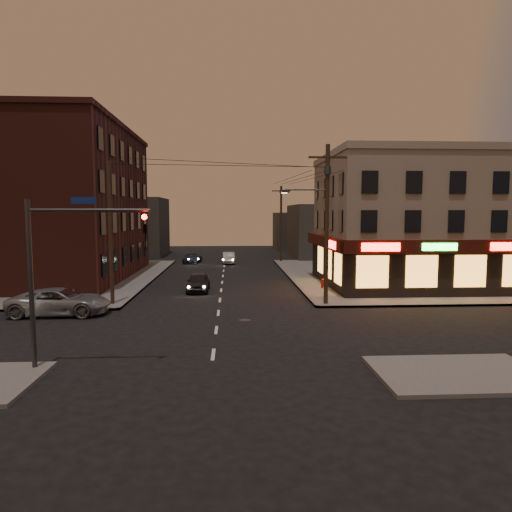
{
  "coord_description": "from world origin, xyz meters",
  "views": [
    {
      "loc": [
        0.76,
        -22.64,
        5.88
      ],
      "look_at": [
        2.34,
        5.93,
        3.2
      ],
      "focal_mm": 32.0,
      "sensor_mm": 36.0,
      "label": 1
    }
  ],
  "objects": [
    {
      "name": "sedan_near",
      "position": [
        -1.72,
        11.73,
        0.7
      ],
      "size": [
        1.65,
        4.09,
        1.39
      ],
      "primitive_type": "imported",
      "rotation": [
        0.0,
        0.0,
        0.0
      ],
      "color": "black",
      "rests_on": "ground"
    },
    {
      "name": "bg_building_nw",
      "position": [
        -13.0,
        42.0,
        4.0
      ],
      "size": [
        9.0,
        10.0,
        8.0
      ],
      "primitive_type": "cube",
      "color": "#3F3D3A",
      "rests_on": "ground"
    },
    {
      "name": "fire_hydrant",
      "position": [
        7.8,
        11.83,
        0.54
      ],
      "size": [
        0.32,
        0.32,
        0.71
      ],
      "rotation": [
        0.0,
        0.0,
        -0.34
      ],
      "color": "maroon",
      "rests_on": "sidewalk_ne"
    },
    {
      "name": "sedan_mid",
      "position": [
        0.5,
        30.86,
        0.66
      ],
      "size": [
        1.56,
        4.08,
        1.33
      ],
      "primitive_type": "imported",
      "rotation": [
        0.0,
        0.0,
        0.04
      ],
      "color": "gray",
      "rests_on": "ground"
    },
    {
      "name": "utility_pole_far",
      "position": [
        6.8,
        32.0,
        4.65
      ],
      "size": [
        0.26,
        0.26,
        9.0
      ],
      "primitive_type": "cylinder",
      "color": "#382619",
      "rests_on": "sidewalk_ne"
    },
    {
      "name": "pizza_building",
      "position": [
        15.93,
        13.43,
        5.35
      ],
      "size": [
        15.85,
        12.85,
        10.5
      ],
      "color": "gray",
      "rests_on": "sidewalk_ne"
    },
    {
      "name": "sidewalk_ne",
      "position": [
        18.0,
        19.0,
        0.07
      ],
      "size": [
        24.0,
        28.0,
        0.15
      ],
      "primitive_type": "cube",
      "color": "#514F4C",
      "rests_on": "ground"
    },
    {
      "name": "sidewalk_nw",
      "position": [
        -18.0,
        19.0,
        0.07
      ],
      "size": [
        24.0,
        28.0,
        0.15
      ],
      "primitive_type": "cube",
      "color": "#514F4C",
      "rests_on": "ground"
    },
    {
      "name": "bg_building_ne_b",
      "position": [
        12.0,
        52.0,
        3.0
      ],
      "size": [
        8.0,
        8.0,
        6.0
      ],
      "primitive_type": "cube",
      "color": "#3F3D3A",
      "rests_on": "ground"
    },
    {
      "name": "brick_apartment",
      "position": [
        -14.5,
        19.0,
        6.65
      ],
      "size": [
        12.0,
        20.0,
        13.0
      ],
      "primitive_type": "cube",
      "color": "#491E17",
      "rests_on": "sidewalk_nw"
    },
    {
      "name": "suv_cross",
      "position": [
        -9.15,
        4.0,
        0.78
      ],
      "size": [
        5.64,
        2.65,
        1.56
      ],
      "primitive_type": "imported",
      "rotation": [
        0.0,
        0.0,
        1.58
      ],
      "color": "gray",
      "rests_on": "ground"
    },
    {
      "name": "bg_building_ne_a",
      "position": [
        14.0,
        38.0,
        3.5
      ],
      "size": [
        10.0,
        12.0,
        7.0
      ],
      "primitive_type": "cube",
      "color": "#3F3D3A",
      "rests_on": "ground"
    },
    {
      "name": "utility_pole_west",
      "position": [
        -6.8,
        6.5,
        4.65
      ],
      "size": [
        0.24,
        0.24,
        9.0
      ],
      "primitive_type": "cylinder",
      "color": "#382619",
      "rests_on": "sidewalk_nw"
    },
    {
      "name": "ground",
      "position": [
        0.0,
        0.0,
        0.0
      ],
      "size": [
        120.0,
        120.0,
        0.0
      ],
      "primitive_type": "plane",
      "color": "black",
      "rests_on": "ground"
    },
    {
      "name": "traffic_signal",
      "position": [
        -5.57,
        -5.6,
        4.16
      ],
      "size": [
        4.49,
        0.32,
        6.47
      ],
      "color": "#333538",
      "rests_on": "ground"
    },
    {
      "name": "sedan_far",
      "position": [
        -3.82,
        31.88,
        0.62
      ],
      "size": [
        2.27,
        4.48,
        1.25
      ],
      "primitive_type": "imported",
      "rotation": [
        0.0,
        0.0,
        -0.13
      ],
      "color": "#192333",
      "rests_on": "ground"
    },
    {
      "name": "utility_pole_main",
      "position": [
        6.68,
        5.8,
        5.76
      ],
      "size": [
        4.2,
        0.44,
        10.0
      ],
      "color": "#382619",
      "rests_on": "sidewalk_ne"
    }
  ]
}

